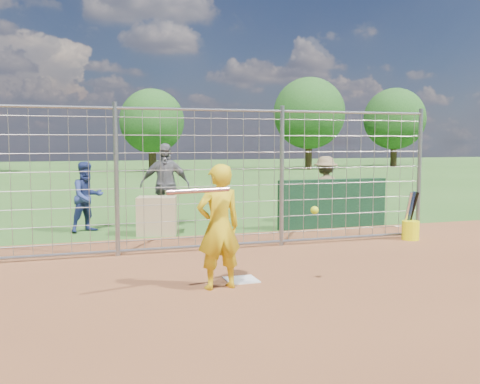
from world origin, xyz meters
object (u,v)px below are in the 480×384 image
object	(u,v)px
bystander_b	(165,185)
batter	(219,227)
bystander_c	(325,189)
bucket_with_bats	(410,228)
bystander_a	(87,197)
equipment_bin	(157,216)

from	to	relation	value
bystander_b	batter	bearing A→B (deg)	-77.80
batter	bystander_b	xyz separation A→B (m)	(0.22, 5.33, 0.13)
batter	bystander_c	size ratio (longest dim) A/B	1.04
bystander_c	bucket_with_bats	distance (m)	2.74
bystander_a	bucket_with_bats	xyz separation A→B (m)	(6.05, -2.96, -0.51)
bucket_with_bats	equipment_bin	bearing A→B (deg)	155.51
batter	bystander_a	xyz separation A→B (m)	(-1.49, 5.22, -0.07)
bystander_b	bystander_c	bearing A→B (deg)	7.74
batter	bystander_a	distance (m)	5.43
bystander_a	bystander_b	world-z (taller)	bystander_b
bystander_c	bystander_a	bearing A→B (deg)	-1.76
bystander_a	bucket_with_bats	bearing A→B (deg)	-52.89
bystander_c	equipment_bin	xyz separation A→B (m)	(-4.14, -0.49, -0.40)
batter	bystander_c	bearing A→B (deg)	-135.75
bystander_a	equipment_bin	distance (m)	1.64
batter	equipment_bin	size ratio (longest dim) A/B	2.07
bystander_b	bystander_c	xyz separation A→B (m)	(3.80, -0.45, -0.16)
batter	bystander_a	world-z (taller)	batter
bystander_c	equipment_bin	bearing A→B (deg)	8.50
bystander_a	bucket_with_bats	size ratio (longest dim) A/B	1.57
bucket_with_bats	bystander_c	bearing A→B (deg)	101.82
bystander_a	bucket_with_bats	world-z (taller)	bystander_a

